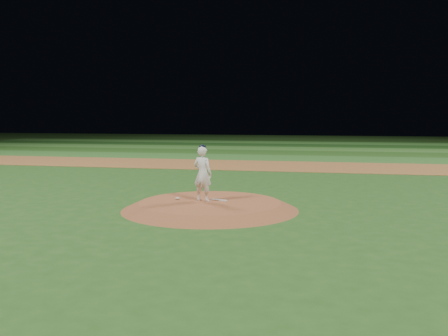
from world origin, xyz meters
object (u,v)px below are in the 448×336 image
(rosin_bag, at_px, (177,198))
(pitcher_on_mound, at_px, (203,173))
(pitchers_mound, at_px, (210,206))
(pitching_rubber, at_px, (219,200))

(rosin_bag, bearing_deg, pitcher_on_mound, -6.32)
(rosin_bag, height_order, pitcher_on_mound, pitcher_on_mound)
(pitchers_mound, distance_m, pitcher_on_mound, 1.03)
(pitching_rubber, bearing_deg, rosin_bag, -153.97)
(pitcher_on_mound, bearing_deg, pitching_rubber, 25.20)
(pitching_rubber, xyz_separation_m, pitcher_on_mound, (-0.48, -0.22, 0.86))
(rosin_bag, xyz_separation_m, pitcher_on_mound, (0.86, -0.10, 0.84))
(pitchers_mound, relative_size, pitching_rubber, 9.70)
(pitchers_mound, height_order, pitcher_on_mound, pitcher_on_mound)
(pitchers_mound, relative_size, pitcher_on_mound, 3.09)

